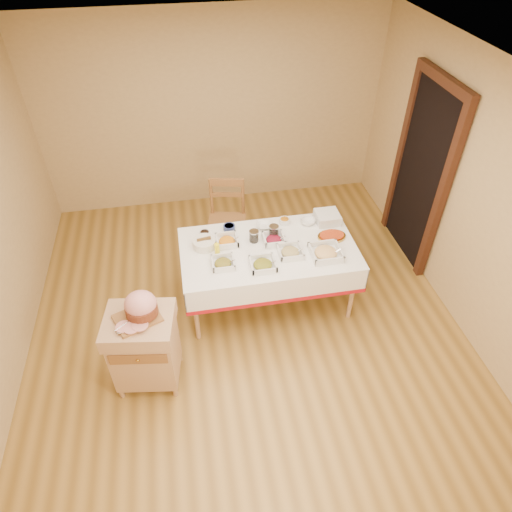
# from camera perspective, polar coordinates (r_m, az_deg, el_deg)

# --- Properties ---
(room_shell) EXTENTS (5.00, 5.00, 5.00)m
(room_shell) POSITION_cam_1_polar(r_m,az_deg,el_deg) (4.11, -1.55, 3.74)
(room_shell) COLOR olive
(room_shell) RESTS_ON ground
(doorway) EXTENTS (0.09, 1.10, 2.20)m
(doorway) POSITION_cam_1_polar(r_m,az_deg,el_deg) (5.62, 20.01, 9.88)
(doorway) COLOR black
(doorway) RESTS_ON ground
(dining_table) EXTENTS (1.82, 1.02, 0.76)m
(dining_table) POSITION_cam_1_polar(r_m,az_deg,el_deg) (4.83, 1.54, -0.43)
(dining_table) COLOR tan
(dining_table) RESTS_ON ground
(butcher_cart) EXTENTS (0.66, 0.58, 0.84)m
(butcher_cart) POSITION_cam_1_polar(r_m,az_deg,el_deg) (4.30, -13.76, -10.88)
(butcher_cart) COLOR tan
(butcher_cart) RESTS_ON ground
(dining_chair) EXTENTS (0.53, 0.51, 0.99)m
(dining_chair) POSITION_cam_1_polar(r_m,az_deg,el_deg) (5.54, -3.65, 4.56)
(dining_chair) COLOR brown
(dining_chair) RESTS_ON ground
(ham_on_board) EXTENTS (0.39, 0.37, 0.26)m
(ham_on_board) POSITION_cam_1_polar(r_m,az_deg,el_deg) (3.97, -14.27, -6.21)
(ham_on_board) COLOR brown
(ham_on_board) RESTS_ON butcher_cart
(serving_dish_a) EXTENTS (0.23, 0.22, 0.10)m
(serving_dish_a) POSITION_cam_1_polar(r_m,az_deg,el_deg) (4.50, -4.14, -0.88)
(serving_dish_a) COLOR silver
(serving_dish_a) RESTS_ON dining_table
(serving_dish_b) EXTENTS (0.25, 0.25, 0.10)m
(serving_dish_b) POSITION_cam_1_polar(r_m,az_deg,el_deg) (4.48, 0.86, -1.05)
(serving_dish_b) COLOR silver
(serving_dish_b) RESTS_ON dining_table
(serving_dish_c) EXTENTS (0.24, 0.24, 0.10)m
(serving_dish_c) POSITION_cam_1_polar(r_m,az_deg,el_deg) (4.63, 4.30, 0.53)
(serving_dish_c) COLOR silver
(serving_dish_c) RESTS_ON dining_table
(serving_dish_d) EXTENTS (0.30, 0.30, 0.11)m
(serving_dish_d) POSITION_cam_1_polar(r_m,az_deg,el_deg) (4.66, 8.72, 0.44)
(serving_dish_d) COLOR silver
(serving_dish_d) RESTS_ON dining_table
(serving_dish_e) EXTENTS (0.24, 0.22, 0.11)m
(serving_dish_e) POSITION_cam_1_polar(r_m,az_deg,el_deg) (4.76, -3.65, 1.91)
(serving_dish_e) COLOR silver
(serving_dish_e) RESTS_ON dining_table
(serving_dish_f) EXTENTS (0.23, 0.22, 0.11)m
(serving_dish_f) POSITION_cam_1_polar(r_m,az_deg,el_deg) (4.78, 2.24, 2.10)
(serving_dish_f) COLOR silver
(serving_dish_f) RESTS_ON dining_table
(small_bowl_left) EXTENTS (0.11, 0.11, 0.05)m
(small_bowl_left) POSITION_cam_1_polar(r_m,az_deg,el_deg) (4.89, -6.43, 2.81)
(small_bowl_left) COLOR silver
(small_bowl_left) RESTS_ON dining_table
(small_bowl_mid) EXTENTS (0.13, 0.13, 0.05)m
(small_bowl_mid) POSITION_cam_1_polar(r_m,az_deg,el_deg) (4.95, -3.37, 3.60)
(small_bowl_mid) COLOR navy
(small_bowl_mid) RESTS_ON dining_table
(small_bowl_right) EXTENTS (0.12, 0.12, 0.06)m
(small_bowl_right) POSITION_cam_1_polar(r_m,az_deg,el_deg) (5.05, 3.58, 4.42)
(small_bowl_right) COLOR silver
(small_bowl_right) RESTS_ON dining_table
(bowl_white_imported) EXTENTS (0.20, 0.20, 0.04)m
(bowl_white_imported) POSITION_cam_1_polar(r_m,az_deg,el_deg) (4.98, 1.00, 3.80)
(bowl_white_imported) COLOR silver
(bowl_white_imported) RESTS_ON dining_table
(bowl_small_imported) EXTENTS (0.22, 0.22, 0.05)m
(bowl_small_imported) POSITION_cam_1_polar(r_m,az_deg,el_deg) (5.07, 6.50, 4.32)
(bowl_small_imported) COLOR silver
(bowl_small_imported) RESTS_ON dining_table
(preserve_jar_left) EXTENTS (0.10, 0.10, 0.13)m
(preserve_jar_left) POSITION_cam_1_polar(r_m,az_deg,el_deg) (4.77, -0.26, 2.44)
(preserve_jar_left) COLOR silver
(preserve_jar_left) RESTS_ON dining_table
(preserve_jar_right) EXTENTS (0.11, 0.11, 0.13)m
(preserve_jar_right) POSITION_cam_1_polar(r_m,az_deg,el_deg) (4.84, 2.25, 3.04)
(preserve_jar_right) COLOR silver
(preserve_jar_right) RESTS_ON dining_table
(mustard_bottle) EXTENTS (0.05, 0.05, 0.16)m
(mustard_bottle) POSITION_cam_1_polar(r_m,az_deg,el_deg) (4.61, -4.89, 0.93)
(mustard_bottle) COLOR yellow
(mustard_bottle) RESTS_ON dining_table
(bread_basket) EXTENTS (0.24, 0.24, 0.11)m
(bread_basket) POSITION_cam_1_polar(r_m,az_deg,el_deg) (4.74, -6.48, 1.60)
(bread_basket) COLOR silver
(bread_basket) RESTS_ON dining_table
(plate_stack) EXTENTS (0.25, 0.25, 0.11)m
(plate_stack) POSITION_cam_1_polar(r_m,az_deg,el_deg) (5.11, 8.90, 4.79)
(plate_stack) COLOR silver
(plate_stack) RESTS_ON dining_table
(brass_platter) EXTENTS (0.31, 0.22, 0.04)m
(brass_platter) POSITION_cam_1_polar(r_m,az_deg,el_deg) (4.91, 9.44, 2.47)
(brass_platter) COLOR #BB9034
(brass_platter) RESTS_ON dining_table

